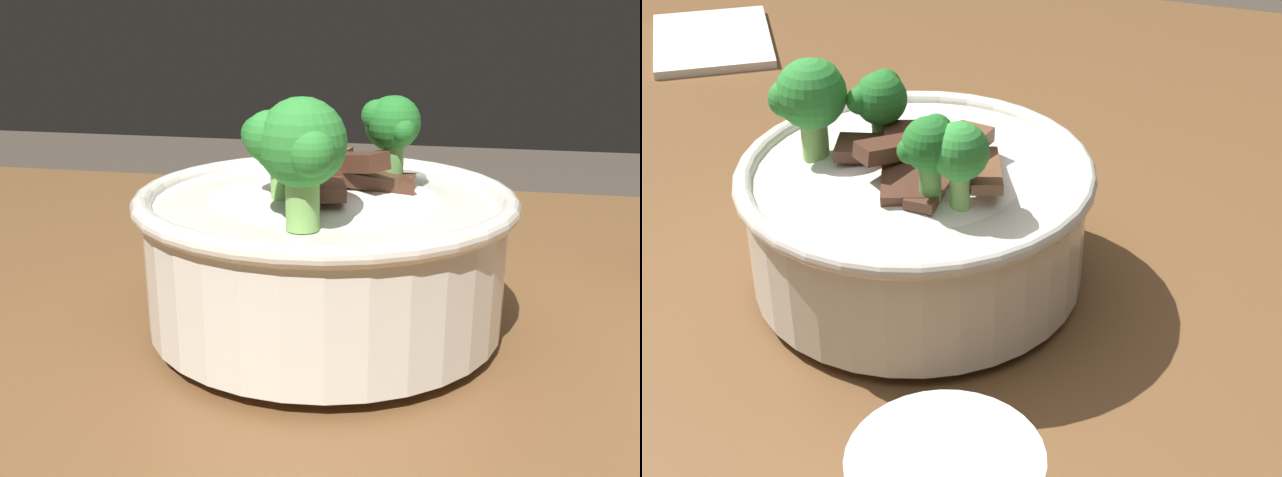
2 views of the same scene
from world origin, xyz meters
The scene contains 2 objects.
rice_bowl centered at (0.13, -0.12, 0.81)m, with size 0.22×0.22×0.15m.
folded_napkin centered at (0.45, 0.22, 0.76)m, with size 0.15×0.11×0.01m, color silver.
Camera 2 is at (-0.38, -0.32, 1.15)m, focal length 57.19 mm.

